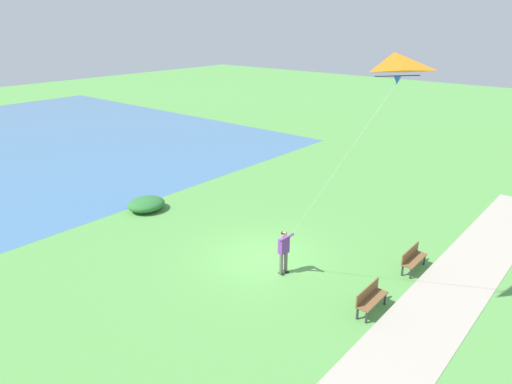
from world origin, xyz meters
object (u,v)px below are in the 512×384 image
Objects in this scene: park_bench_near_walkway at (413,258)px; flying_kite at (393,71)px; person_kite_flyer at (284,249)px; park_bench_far_walkway at (370,297)px; lakeside_shrub at (146,204)px.

flying_kite is at bearing 92.48° from park_bench_near_walkway.
park_bench_far_walkway is (-3.61, 0.11, -0.54)m from person_kite_flyer.
park_bench_near_walkway is 3.50m from park_bench_far_walkway.
person_kite_flyer is 0.96× the size of lakeside_shrub.
flying_kite reaches higher than park_bench_near_walkway.
park_bench_far_walkway is 0.79× the size of lakeside_shrub.
park_bench_far_walkway is (-0.01, 3.50, 0.00)m from park_bench_near_walkway.
lakeside_shrub is at bearing -4.52° from flying_kite.
lakeside_shrub is at bearing -2.79° from park_bench_far_walkway.
person_kite_flyer reaches higher than lakeside_shrub.
lakeside_shrub is at bearing 12.87° from park_bench_near_walkway.
lakeside_shrub is (12.62, 2.88, -0.19)m from park_bench_near_walkway.
person_kite_flyer is 3.66m from park_bench_far_walkway.
flying_kite is at bearing 111.27° from park_bench_far_walkway.
person_kite_flyer is 4.98m from park_bench_near_walkway.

